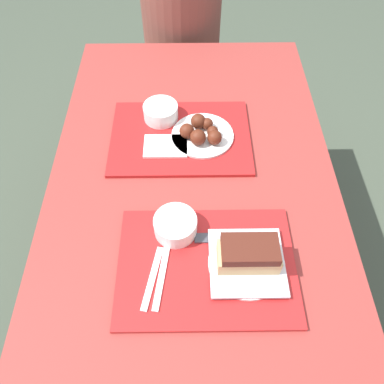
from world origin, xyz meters
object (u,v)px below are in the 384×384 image
(tray_near, at_px, (206,265))
(brisket_sandwich_plate, at_px, (248,258))
(tray_far, at_px, (181,137))
(bowl_coleslaw_near, at_px, (175,225))
(person_seated_across, at_px, (181,15))
(bowl_coleslaw_far, at_px, (161,111))
(wings_plate_far, at_px, (202,132))

(tray_near, xyz_separation_m, brisket_sandwich_plate, (0.10, -0.00, 0.04))
(tray_far, height_order, bowl_coleslaw_near, bowl_coleslaw_near)
(bowl_coleslaw_near, bearing_deg, person_seated_across, 89.51)
(tray_far, height_order, person_seated_across, person_seated_across)
(tray_near, height_order, brisket_sandwich_plate, brisket_sandwich_plate)
(tray_far, relative_size, bowl_coleslaw_far, 3.94)
(bowl_coleslaw_near, distance_m, wings_plate_far, 0.36)
(bowl_coleslaw_near, distance_m, brisket_sandwich_plate, 0.21)
(bowl_coleslaw_near, distance_m, bowl_coleslaw_far, 0.44)
(tray_near, xyz_separation_m, person_seated_across, (-0.07, 1.22, -0.01))
(brisket_sandwich_plate, bearing_deg, wings_plate_far, 102.82)
(bowl_coleslaw_near, relative_size, wings_plate_far, 0.57)
(bowl_coleslaw_far, relative_size, person_seated_across, 0.18)
(bowl_coleslaw_near, bearing_deg, bowl_coleslaw_far, 97.17)
(tray_far, height_order, brisket_sandwich_plate, brisket_sandwich_plate)
(wings_plate_far, bearing_deg, tray_near, -89.86)
(bowl_coleslaw_far, bearing_deg, person_seated_across, 84.54)
(brisket_sandwich_plate, height_order, person_seated_across, person_seated_across)
(tray_near, bearing_deg, brisket_sandwich_plate, -0.15)
(tray_far, relative_size, person_seated_across, 0.71)
(bowl_coleslaw_near, xyz_separation_m, wings_plate_far, (0.08, 0.35, -0.01))
(tray_far, distance_m, bowl_coleslaw_far, 0.11)
(brisket_sandwich_plate, distance_m, person_seated_across, 1.23)
(wings_plate_far, bearing_deg, person_seated_across, 95.10)
(person_seated_across, bearing_deg, tray_near, -86.71)
(tray_far, relative_size, brisket_sandwich_plate, 2.33)
(brisket_sandwich_plate, bearing_deg, tray_near, 179.85)
(bowl_coleslaw_near, height_order, brisket_sandwich_plate, brisket_sandwich_plate)
(tray_near, relative_size, tray_far, 1.00)
(tray_far, bearing_deg, bowl_coleslaw_far, 127.54)
(wings_plate_far, bearing_deg, bowl_coleslaw_near, -102.73)
(tray_far, xyz_separation_m, bowl_coleslaw_near, (-0.01, -0.35, 0.03))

